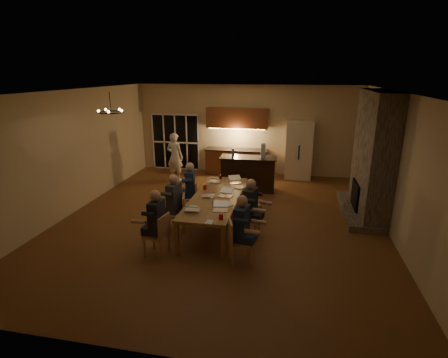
% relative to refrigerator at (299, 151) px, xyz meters
% --- Properties ---
extents(floor, '(9.00, 9.00, 0.00)m').
position_rel_refrigerator_xyz_m(floor, '(-1.90, -4.15, -1.00)').
color(floor, brown).
rests_on(floor, ground).
extents(back_wall, '(8.00, 0.04, 3.20)m').
position_rel_refrigerator_xyz_m(back_wall, '(-1.90, 0.37, 0.60)').
color(back_wall, tan).
rests_on(back_wall, ground).
extents(left_wall, '(0.04, 9.00, 3.20)m').
position_rel_refrigerator_xyz_m(left_wall, '(-5.92, -4.15, 0.60)').
color(left_wall, tan).
rests_on(left_wall, ground).
extents(right_wall, '(0.04, 9.00, 3.20)m').
position_rel_refrigerator_xyz_m(right_wall, '(2.12, -4.15, 0.60)').
color(right_wall, tan).
rests_on(right_wall, ground).
extents(ceiling, '(8.00, 9.00, 0.04)m').
position_rel_refrigerator_xyz_m(ceiling, '(-1.90, -4.15, 2.22)').
color(ceiling, white).
rests_on(ceiling, back_wall).
extents(french_doors, '(1.86, 0.08, 2.10)m').
position_rel_refrigerator_xyz_m(french_doors, '(-4.60, 0.32, 0.05)').
color(french_doors, black).
rests_on(french_doors, ground).
extents(fireplace, '(0.58, 2.50, 3.20)m').
position_rel_refrigerator_xyz_m(fireplace, '(1.80, -2.95, 0.60)').
color(fireplace, '#726859').
rests_on(fireplace, ground).
extents(kitchenette, '(2.24, 0.68, 2.40)m').
position_rel_refrigerator_xyz_m(kitchenette, '(-2.20, 0.05, 0.20)').
color(kitchenette, brown).
rests_on(kitchenette, ground).
extents(refrigerator, '(0.90, 0.68, 2.00)m').
position_rel_refrigerator_xyz_m(refrigerator, '(0.00, 0.00, 0.00)').
color(refrigerator, beige).
rests_on(refrigerator, ground).
extents(dining_table, '(1.10, 3.22, 0.75)m').
position_rel_refrigerator_xyz_m(dining_table, '(-1.96, -4.43, -0.62)').
color(dining_table, '#B08A46').
rests_on(dining_table, ground).
extents(bar_island, '(1.78, 0.73, 1.08)m').
position_rel_refrigerator_xyz_m(bar_island, '(-1.55, -1.64, -0.46)').
color(bar_island, black).
rests_on(bar_island, ground).
extents(chair_left_near, '(0.50, 0.50, 0.89)m').
position_rel_refrigerator_xyz_m(chair_left_near, '(-2.85, -6.09, -0.55)').
color(chair_left_near, tan).
rests_on(chair_left_near, ground).
extents(chair_left_mid, '(0.54, 0.54, 0.89)m').
position_rel_refrigerator_xyz_m(chair_left_mid, '(-2.82, -4.96, -0.55)').
color(chair_left_mid, tan).
rests_on(chair_left_mid, ground).
extents(chair_left_far, '(0.53, 0.53, 0.89)m').
position_rel_refrigerator_xyz_m(chair_left_far, '(-2.84, -3.85, -0.55)').
color(chair_left_far, tan).
rests_on(chair_left_far, ground).
extents(chair_right_near, '(0.55, 0.55, 0.89)m').
position_rel_refrigerator_xyz_m(chair_right_near, '(-1.11, -6.06, -0.55)').
color(chair_right_near, tan).
rests_on(chair_right_near, ground).
extents(chair_right_mid, '(0.51, 0.51, 0.89)m').
position_rel_refrigerator_xyz_m(chair_right_mid, '(-1.08, -4.88, -0.55)').
color(chair_right_mid, tan).
rests_on(chair_right_mid, ground).
extents(chair_right_far, '(0.45, 0.45, 0.89)m').
position_rel_refrigerator_xyz_m(chair_right_far, '(-1.13, -3.85, -0.55)').
color(chair_right_far, tan).
rests_on(chair_right_far, ground).
extents(person_left_near, '(0.62, 0.62, 1.38)m').
position_rel_refrigerator_xyz_m(person_left_near, '(-2.85, -6.03, -0.31)').
color(person_left_near, '#21232B').
rests_on(person_left_near, ground).
extents(person_right_near, '(0.68, 0.68, 1.38)m').
position_rel_refrigerator_xyz_m(person_right_near, '(-1.10, -5.99, -0.31)').
color(person_right_near, navy).
rests_on(person_right_near, ground).
extents(person_left_mid, '(0.69, 0.69, 1.38)m').
position_rel_refrigerator_xyz_m(person_left_mid, '(-2.87, -4.89, -0.31)').
color(person_left_mid, '#3E434A').
rests_on(person_left_mid, ground).
extents(person_right_mid, '(0.71, 0.71, 1.38)m').
position_rel_refrigerator_xyz_m(person_right_mid, '(-1.07, -4.90, -0.31)').
color(person_right_mid, '#21232B').
rests_on(person_right_mid, ground).
extents(person_left_far, '(0.70, 0.70, 1.38)m').
position_rel_refrigerator_xyz_m(person_left_far, '(-2.80, -3.78, -0.31)').
color(person_left_far, navy).
rests_on(person_left_far, ground).
extents(standing_person, '(0.68, 0.52, 1.66)m').
position_rel_refrigerator_xyz_m(standing_person, '(-4.16, -1.06, -0.17)').
color(standing_person, white).
rests_on(standing_person, ground).
extents(chandelier, '(0.56, 0.56, 0.03)m').
position_rel_refrigerator_xyz_m(chandelier, '(-4.31, -4.82, 1.75)').
color(chandelier, black).
rests_on(chandelier, ceiling).
extents(laptop_a, '(0.34, 0.30, 0.23)m').
position_rel_refrigerator_xyz_m(laptop_a, '(-2.27, -5.40, -0.14)').
color(laptop_a, silver).
rests_on(laptop_a, dining_table).
extents(laptop_b, '(0.35, 0.32, 0.23)m').
position_rel_refrigerator_xyz_m(laptop_b, '(-1.67, -5.31, -0.14)').
color(laptop_b, silver).
rests_on(laptop_b, dining_table).
extents(laptop_c, '(0.39, 0.37, 0.23)m').
position_rel_refrigerator_xyz_m(laptop_c, '(-2.15, -4.46, -0.14)').
color(laptop_c, silver).
rests_on(laptop_c, dining_table).
extents(laptop_d, '(0.37, 0.34, 0.23)m').
position_rel_refrigerator_xyz_m(laptop_d, '(-1.74, -4.40, -0.14)').
color(laptop_d, silver).
rests_on(laptop_d, dining_table).
extents(laptop_e, '(0.36, 0.33, 0.23)m').
position_rel_refrigerator_xyz_m(laptop_e, '(-2.24, -3.32, -0.14)').
color(laptop_e, silver).
rests_on(laptop_e, dining_table).
extents(laptop_f, '(0.41, 0.38, 0.23)m').
position_rel_refrigerator_xyz_m(laptop_f, '(-1.68, -3.30, -0.14)').
color(laptop_f, silver).
rests_on(laptop_f, dining_table).
extents(mug_front, '(0.08, 0.08, 0.10)m').
position_rel_refrigerator_xyz_m(mug_front, '(-1.98, -4.80, -0.20)').
color(mug_front, white).
rests_on(mug_front, dining_table).
extents(mug_mid, '(0.08, 0.08, 0.10)m').
position_rel_refrigerator_xyz_m(mug_mid, '(-1.83, -3.93, -0.20)').
color(mug_mid, white).
rests_on(mug_mid, dining_table).
extents(mug_back, '(0.08, 0.08, 0.10)m').
position_rel_refrigerator_xyz_m(mug_back, '(-2.34, -3.67, -0.20)').
color(mug_back, white).
rests_on(mug_back, dining_table).
extents(redcup_near, '(0.09, 0.09, 0.12)m').
position_rel_refrigerator_xyz_m(redcup_near, '(-1.56, -5.76, -0.19)').
color(redcup_near, red).
rests_on(redcup_near, dining_table).
extents(redcup_mid, '(0.09, 0.09, 0.12)m').
position_rel_refrigerator_xyz_m(redcup_mid, '(-2.35, -4.01, -0.19)').
color(redcup_mid, red).
rests_on(redcup_mid, dining_table).
extents(can_silver, '(0.07, 0.07, 0.12)m').
position_rel_refrigerator_xyz_m(can_silver, '(-1.88, -5.09, -0.19)').
color(can_silver, '#B2B2B7').
rests_on(can_silver, dining_table).
extents(can_cola, '(0.07, 0.07, 0.12)m').
position_rel_refrigerator_xyz_m(can_cola, '(-2.16, -3.00, -0.19)').
color(can_cola, '#3F0F0C').
rests_on(can_cola, dining_table).
extents(plate_near, '(0.27, 0.27, 0.02)m').
position_rel_refrigerator_xyz_m(plate_near, '(-1.59, -4.93, -0.24)').
color(plate_near, white).
rests_on(plate_near, dining_table).
extents(plate_left, '(0.23, 0.23, 0.02)m').
position_rel_refrigerator_xyz_m(plate_left, '(-2.30, -5.26, -0.24)').
color(plate_left, white).
rests_on(plate_left, dining_table).
extents(plate_far, '(0.25, 0.25, 0.02)m').
position_rel_refrigerator_xyz_m(plate_far, '(-1.51, -3.70, -0.24)').
color(plate_far, white).
rests_on(plate_far, dining_table).
extents(notepad, '(0.17, 0.22, 0.01)m').
position_rel_refrigerator_xyz_m(notepad, '(-1.76, -5.94, -0.24)').
color(notepad, white).
rests_on(notepad, dining_table).
extents(bar_bottle, '(0.08, 0.08, 0.24)m').
position_rel_refrigerator_xyz_m(bar_bottle, '(-2.05, -1.59, 0.20)').
color(bar_bottle, '#99999E').
rests_on(bar_bottle, bar_island).
extents(bar_blender, '(0.17, 0.17, 0.44)m').
position_rel_refrigerator_xyz_m(bar_blender, '(-1.10, -1.64, 0.30)').
color(bar_blender, silver).
rests_on(bar_blender, bar_island).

